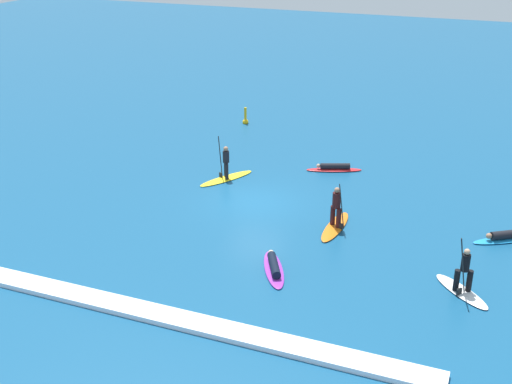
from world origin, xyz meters
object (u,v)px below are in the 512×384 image
Objects in this scene: surfer_on_blue_board at (505,237)px; surfer_on_red_board at (334,168)px; marker_buoy at (245,120)px; surfer_on_yellow_board at (226,171)px; surfer_on_purple_board at (274,267)px; surfer_on_white_board at (463,282)px; surfer_on_orange_board at (336,218)px.

surfer_on_red_board is at bearing -63.94° from surfer_on_blue_board.
marker_buoy is at bearing -67.85° from surfer_on_blue_board.
surfer_on_red_board is at bearing -38.33° from marker_buoy.
surfer_on_yellow_board is 9.20m from surfer_on_purple_board.
surfer_on_white_board is 2.07× the size of marker_buoy.
marker_buoy is at bearing -59.90° from surfer_on_red_board.
surfer_on_white_board is 0.74× the size of surfer_on_yellow_board.
surfer_on_orange_board reaches higher than marker_buoy.
surfer_on_purple_board is (-7.87, -5.66, -0.01)m from surfer_on_blue_board.
surfer_on_orange_board is (-5.44, 3.29, 0.02)m from surfer_on_white_board.
marker_buoy is (-15.80, 10.74, 0.07)m from surfer_on_blue_board.
surfer_on_yellow_board is 13.29m from surfer_on_blue_board.
surfer_on_white_board is at bearing 105.33° from surfer_on_red_board.
marker_buoy is (-2.64, 8.87, -0.20)m from surfer_on_yellow_board.
surfer_on_orange_board is 2.74× the size of marker_buoy.
surfer_on_orange_board is 15.18m from marker_buoy.
surfer_on_blue_board is at bearing -34.22° from marker_buoy.
surfer_on_white_board reaches higher than surfer_on_yellow_board.
surfer_on_white_board reaches higher than marker_buoy.
marker_buoy is at bearing 177.07° from surfer_on_white_board.
surfer_on_yellow_board reaches higher than surfer_on_purple_board.
surfer_on_purple_board is 2.50× the size of marker_buoy.
surfer_on_yellow_board is at bearing -41.72° from surfer_on_blue_board.
surfer_on_purple_board is (5.29, -7.53, -0.28)m from surfer_on_yellow_board.
surfer_on_yellow_board reaches higher than surfer_on_blue_board.
surfer_on_yellow_board is 1.10× the size of surfer_on_red_board.
surfer_on_red_board is at bearing 170.63° from surfer_on_white_board.
surfer_on_blue_board is 19.10m from marker_buoy.
surfer_on_orange_board is at bearing -21.85° from surfer_on_blue_board.
surfer_on_blue_board is at bearing -81.67° from surfer_on_purple_board.
surfer_on_purple_board is 18.22m from marker_buoy.
surfer_on_white_board is 6.36m from surfer_on_orange_board.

